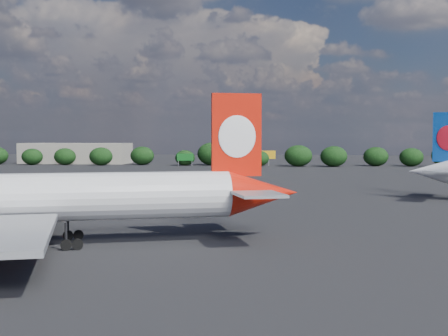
# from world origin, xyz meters

# --- Properties ---
(ground) EXTENTS (500.00, 500.00, 0.00)m
(ground) POSITION_xyz_m (0.00, 60.00, 0.00)
(ground) COLOR black
(ground) RESTS_ON ground
(qantas_airliner) EXTENTS (46.40, 44.57, 15.55)m
(qantas_airliner) POSITION_xyz_m (-0.44, 13.41, 4.73)
(qantas_airliner) COLOR white
(qantas_airliner) RESTS_ON ground
(terminal_building) EXTENTS (42.00, 16.00, 8.00)m
(terminal_building) POSITION_xyz_m (-65.00, 192.00, 4.00)
(terminal_building) COLOR gray
(terminal_building) RESTS_ON ground
(highway_sign) EXTENTS (6.00, 0.30, 4.50)m
(highway_sign) POSITION_xyz_m (-18.00, 176.00, 3.13)
(highway_sign) COLOR #13601C
(highway_sign) RESTS_ON ground
(billboard_yellow) EXTENTS (5.00, 0.30, 5.50)m
(billboard_yellow) POSITION_xyz_m (12.00, 182.00, 3.87)
(billboard_yellow) COLOR yellow
(billboard_yellow) RESTS_ON ground
(horizon_treeline) EXTENTS (207.65, 14.47, 8.96)m
(horizon_treeline) POSITION_xyz_m (22.09, 179.88, 3.73)
(horizon_treeline) COLOR black
(horizon_treeline) RESTS_ON ground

